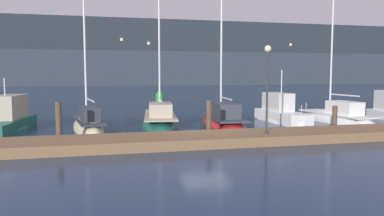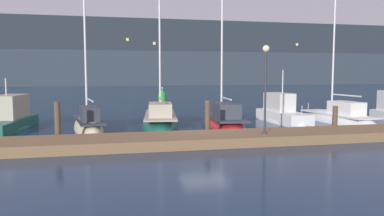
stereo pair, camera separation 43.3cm
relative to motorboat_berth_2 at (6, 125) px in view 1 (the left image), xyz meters
The scene contains 14 objects.
ground_plane 11.51m from the motorboat_berth_2, 21.02° to the right, with size 400.00×400.00×0.00m, color #192D4C.
dock 12.55m from the motorboat_berth_2, 31.16° to the right, with size 38.11×2.80×0.45m, color brown.
mooring_pile_1 5.95m from the motorboat_berth_2, 54.90° to the right, with size 0.28×0.28×1.98m, color #4C3D2D.
mooring_pile_2 11.80m from the motorboat_berth_2, 24.27° to the right, with size 0.28×0.28×1.90m, color #4C3D2D.
mooring_pile_3 18.72m from the motorboat_berth_2, 15.00° to the right, with size 0.28×0.28×1.50m, color #4C3D2D.
motorboat_berth_2 is the anchor object (origin of this frame).
sailboat_berth_3 4.67m from the motorboat_berth_2, 10.98° to the right, with size 2.57×6.79×10.53m.
sailboat_berth_4 8.93m from the motorboat_berth_2, ahead, with size 3.21×8.00×12.72m.
sailboat_berth_5 12.96m from the motorboat_berth_2, ahead, with size 2.82×7.60×9.23m.
motorboat_berth_6 17.26m from the motorboat_berth_2, ahead, with size 1.95×5.81×4.20m.
sailboat_berth_7 20.97m from the motorboat_berth_2, ahead, with size 2.59×7.52×9.25m.
channel_buoy 17.18m from the motorboat_berth_2, 50.64° to the left, with size 1.16×1.16×1.97m.
dock_lamppost 14.99m from the motorboat_berth_2, 27.93° to the right, with size 0.32×0.32×4.16m.
hillside_backdrop 96.22m from the motorboat_berth_2, 81.43° to the left, with size 240.00×23.00×19.59m.
Camera 1 is at (-5.31, -19.10, 3.28)m, focal length 35.00 mm.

